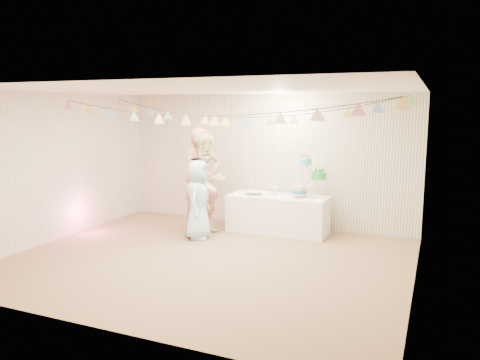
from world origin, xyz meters
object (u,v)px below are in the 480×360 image
at_px(person_adult_a, 202,180).
at_px(person_child, 198,200).
at_px(table, 278,214).
at_px(person_adult_b, 206,184).
at_px(cake_stand, 308,174).

height_order(person_adult_a, person_child, person_adult_a).
xyz_separation_m(table, person_child, (-1.18, -0.98, 0.36)).
distance_m(table, person_adult_b, 1.47).
height_order(cake_stand, person_adult_a, person_adult_a).
height_order(cake_stand, person_child, cake_stand).
distance_m(table, person_adult_a, 1.58).
relative_size(table, person_child, 1.31).
height_order(table, person_adult_a, person_adult_a).
bearing_deg(person_child, cake_stand, -69.12).
bearing_deg(person_adult_a, table, -30.91).
bearing_deg(table, person_adult_b, -149.14).
relative_size(table, cake_stand, 2.48).
bearing_deg(person_adult_a, person_adult_b, -97.48).
distance_m(person_adult_b, person_child, 0.37).
xyz_separation_m(cake_stand, person_adult_b, (-1.71, -0.74, -0.18)).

